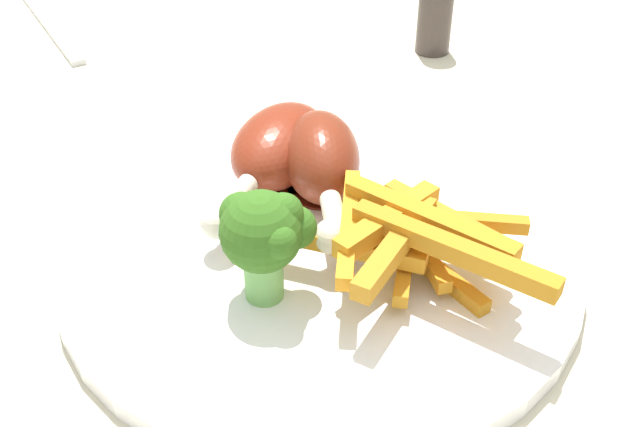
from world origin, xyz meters
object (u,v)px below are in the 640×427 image
object	(u,v)px
carrot_fries_pile	(410,235)
chicken_drumstick_near	(322,162)
fork	(51,26)
broccoli_floret_front	(265,232)
dinner_plate	(320,250)
pepper_shaker	(435,19)
chicken_drumstick_far	(278,149)
dining_table	(334,362)

from	to	relation	value
carrot_fries_pile	chicken_drumstick_near	bearing A→B (deg)	-142.75
carrot_fries_pile	fork	xyz separation A→B (m)	(-0.33, -0.33, -0.04)
fork	chicken_drumstick_near	bearing A→B (deg)	10.70
broccoli_floret_front	chicken_drumstick_near	bearing A→B (deg)	167.78
chicken_drumstick_near	broccoli_floret_front	bearing A→B (deg)	-12.22
dinner_plate	carrot_fries_pile	size ratio (longest dim) A/B	1.81
pepper_shaker	broccoli_floret_front	bearing A→B (deg)	-15.47
chicken_drumstick_far	carrot_fries_pile	bearing A→B (deg)	43.94
chicken_drumstick_near	pepper_shaker	bearing A→B (deg)	163.36
broccoli_floret_front	chicken_drumstick_far	world-z (taller)	broccoli_floret_front
dinner_plate	broccoli_floret_front	size ratio (longest dim) A/B	4.69
dinner_plate	broccoli_floret_front	bearing A→B (deg)	-27.10
carrot_fries_pile	chicken_drumstick_far	bearing A→B (deg)	-136.06
chicken_drumstick_far	pepper_shaker	world-z (taller)	pepper_shaker
fork	chicken_drumstick_far	bearing A→B (deg)	9.33
dining_table	broccoli_floret_front	size ratio (longest dim) A/B	20.15
dining_table	chicken_drumstick_near	bearing A→B (deg)	-162.81
pepper_shaker	fork	bearing A→B (deg)	-92.73
broccoli_floret_front	chicken_drumstick_far	distance (m)	0.11
chicken_drumstick_far	fork	xyz separation A→B (m)	(-0.25, -0.25, -0.03)
dining_table	dinner_plate	xyz separation A→B (m)	(0.01, -0.01, 0.10)
dining_table	fork	world-z (taller)	fork
dining_table	chicken_drumstick_far	world-z (taller)	chicken_drumstick_far
chicken_drumstick_near	pepper_shaker	distance (m)	0.26
dining_table	broccoli_floret_front	bearing A→B (deg)	-30.29
dinner_plate	chicken_drumstick_far	xyz separation A→B (m)	(-0.06, -0.03, 0.03)
broccoli_floret_front	chicken_drumstick_far	xyz separation A→B (m)	(-0.11, -0.01, -0.02)
dinner_plate	broccoli_floret_front	xyz separation A→B (m)	(0.04, -0.02, 0.05)
broccoli_floret_front	carrot_fries_pile	xyz separation A→B (m)	(-0.02, 0.07, -0.01)
broccoli_floret_front	carrot_fries_pile	world-z (taller)	broccoli_floret_front
broccoli_floret_front	carrot_fries_pile	distance (m)	0.08
dinner_plate	carrot_fries_pile	world-z (taller)	carrot_fries_pile
carrot_fries_pile	chicken_drumstick_far	xyz separation A→B (m)	(-0.08, -0.08, -0.00)
dining_table	dinner_plate	world-z (taller)	dinner_plate
pepper_shaker	chicken_drumstick_far	bearing A→B (deg)	-24.03
dinner_plate	carrot_fries_pile	distance (m)	0.06
dining_table	chicken_drumstick_near	size ratio (longest dim) A/B	10.16
dinner_plate	chicken_drumstick_far	bearing A→B (deg)	-152.31
dining_table	carrot_fries_pile	size ratio (longest dim) A/B	7.77
dinner_plate	dining_table	bearing A→B (deg)	136.28
chicken_drumstick_far	fork	distance (m)	0.36
chicken_drumstick_far	pepper_shaker	size ratio (longest dim) A/B	2.29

